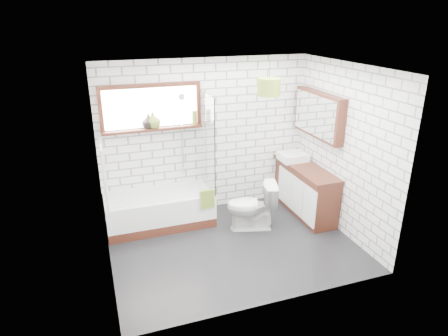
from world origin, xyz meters
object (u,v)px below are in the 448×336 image
object	(u,v)px
bathtub	(160,210)
toilet	(251,206)
vanity	(305,190)
pendant	(269,87)
basin	(293,157)

from	to	relation	value
bathtub	toilet	xyz separation A→B (m)	(1.30, -0.57, 0.12)
bathtub	toilet	world-z (taller)	toilet
vanity	pendant	xyz separation A→B (m)	(-0.65, 0.18, 1.70)
bathtub	pendant	distance (m)	2.51
bathtub	vanity	world-z (taller)	vanity
vanity	basin	size ratio (longest dim) A/B	3.23
toilet	vanity	bearing A→B (deg)	117.72
toilet	basin	bearing A→B (deg)	136.60
bathtub	pendant	xyz separation A→B (m)	(1.70, -0.18, 1.84)
vanity	bathtub	bearing A→B (deg)	171.23
basin	pendant	bearing A→B (deg)	-162.41
vanity	toilet	xyz separation A→B (m)	(-1.04, -0.21, -0.02)
toilet	pendant	world-z (taller)	pendant
bathtub	basin	size ratio (longest dim) A/B	3.74
vanity	pendant	size ratio (longest dim) A/B	4.10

